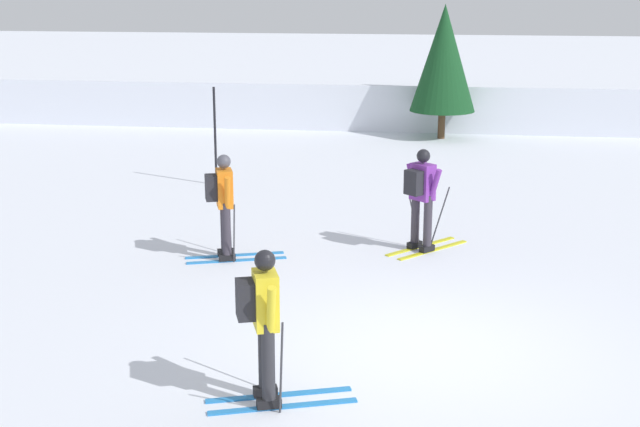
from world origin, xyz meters
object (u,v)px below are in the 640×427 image
(skier_orange, at_px, (224,202))
(trail_marker_pole, at_px, (215,136))
(skier_purple, at_px, (421,195))
(skier_yellow, at_px, (264,319))
(conifer_far_left, at_px, (444,58))

(skier_orange, bearing_deg, trail_marker_pole, 105.51)
(skier_purple, bearing_deg, skier_orange, -164.35)
(skier_yellow, relative_size, trail_marker_pole, 0.80)
(skier_purple, bearing_deg, conifer_far_left, 88.40)
(trail_marker_pole, bearing_deg, skier_yellow, -73.13)
(skier_purple, bearing_deg, trail_marker_pole, 136.56)
(skier_yellow, height_order, conifer_far_left, conifer_far_left)
(skier_yellow, xyz_separation_m, conifer_far_left, (1.79, 16.46, 1.27))
(skier_yellow, height_order, trail_marker_pole, trail_marker_pole)
(skier_purple, relative_size, trail_marker_pole, 0.81)
(skier_orange, relative_size, conifer_far_left, 0.47)
(skier_orange, height_order, skier_yellow, same)
(skier_purple, xyz_separation_m, conifer_far_left, (0.30, 10.72, 1.27))
(skier_orange, relative_size, skier_yellow, 1.00)
(skier_yellow, distance_m, conifer_far_left, 16.60)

